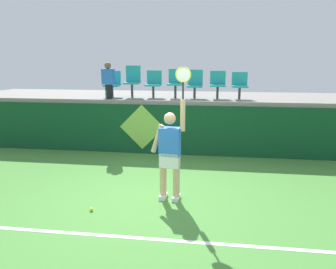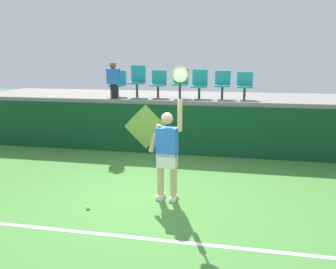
{
  "view_description": "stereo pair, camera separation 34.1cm",
  "coord_description": "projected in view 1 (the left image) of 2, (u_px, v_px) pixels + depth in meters",
  "views": [
    {
      "loc": [
        1.07,
        -5.58,
        2.65
      ],
      "look_at": [
        0.17,
        1.11,
        1.04
      ],
      "focal_mm": 34.39,
      "sensor_mm": 36.0,
      "label": 1
    },
    {
      "loc": [
        1.4,
        -5.52,
        2.65
      ],
      "look_at": [
        0.17,
        1.11,
        1.04
      ],
      "focal_mm": 34.39,
      "sensor_mm": 36.0,
      "label": 2
    }
  ],
  "objects": [
    {
      "name": "ground_plane",
      "position": [
        152.0,
        201.0,
        6.13
      ],
      "size": [
        40.0,
        40.0,
        0.0
      ],
      "primitive_type": "plane",
      "color": "#478438"
    },
    {
      "name": "wall_signage_mount",
      "position": [
        142.0,
        153.0,
        9.18
      ],
      "size": [
        1.27,
        0.01,
        1.4
      ],
      "color": "#0F4223",
      "rests_on": "ground_plane"
    },
    {
      "name": "stadium_chair_2",
      "position": [
        154.0,
        83.0,
        9.41
      ],
      "size": [
        0.44,
        0.42,
        0.79
      ],
      "color": "#38383D",
      "rests_on": "spectator_platform"
    },
    {
      "name": "court_back_wall",
      "position": [
        172.0,
        130.0,
        9.01
      ],
      "size": [
        12.81,
        0.2,
        1.39
      ],
      "primitive_type": "cube",
      "color": "#0F4223",
      "rests_on": "ground_plane"
    },
    {
      "name": "stadium_chair_6",
      "position": [
        240.0,
        84.0,
        9.09
      ],
      "size": [
        0.44,
        0.42,
        0.76
      ],
      "color": "#38383D",
      "rests_on": "spectator_platform"
    },
    {
      "name": "stadium_chair_1",
      "position": [
        133.0,
        80.0,
        9.48
      ],
      "size": [
        0.44,
        0.42,
        0.93
      ],
      "color": "#38383D",
      "rests_on": "spectator_platform"
    },
    {
      "name": "spectator_0",
      "position": [
        108.0,
        80.0,
        9.16
      ],
      "size": [
        0.34,
        0.2,
        1.03
      ],
      "color": "black",
      "rests_on": "spectator_platform"
    },
    {
      "name": "court_baseline_stripe",
      "position": [
        136.0,
        238.0,
        4.86
      ],
      "size": [
        11.53,
        0.08,
        0.01
      ],
      "primitive_type": "cube",
      "color": "white",
      "rests_on": "ground_plane"
    },
    {
      "name": "stadium_chair_5",
      "position": [
        218.0,
        83.0,
        9.16
      ],
      "size": [
        0.44,
        0.42,
        0.79
      ],
      "color": "#38383D",
      "rests_on": "spectator_platform"
    },
    {
      "name": "spectator_platform",
      "position": [
        177.0,
        97.0,
        10.09
      ],
      "size": [
        12.81,
        2.7,
        0.12
      ],
      "primitive_type": "cube",
      "color": "gray",
      "rests_on": "court_back_wall"
    },
    {
      "name": "stadium_chair_0",
      "position": [
        113.0,
        83.0,
        9.57
      ],
      "size": [
        0.44,
        0.42,
        0.77
      ],
      "color": "#38383D",
      "rests_on": "spectator_platform"
    },
    {
      "name": "tennis_ball",
      "position": [
        91.0,
        209.0,
        5.7
      ],
      "size": [
        0.07,
        0.07,
        0.07
      ],
      "primitive_type": "sphere",
      "color": "#D1E533",
      "rests_on": "ground_plane"
    },
    {
      "name": "stadium_chair_4",
      "position": [
        195.0,
        83.0,
        9.26
      ],
      "size": [
        0.44,
        0.42,
        0.82
      ],
      "color": "#38383D",
      "rests_on": "spectator_platform"
    },
    {
      "name": "tennis_player",
      "position": [
        170.0,
        151.0,
        5.99
      ],
      "size": [
        0.75,
        0.3,
        2.51
      ],
      "color": "white",
      "rests_on": "ground_plane"
    },
    {
      "name": "water_bottle",
      "position": [
        107.0,
        94.0,
        9.2
      ],
      "size": [
        0.06,
        0.06,
        0.24
      ],
      "primitive_type": "cylinder",
      "color": "#26B272",
      "rests_on": "spectator_platform"
    },
    {
      "name": "stadium_chair_3",
      "position": [
        176.0,
        82.0,
        9.32
      ],
      "size": [
        0.44,
        0.42,
        0.83
      ],
      "color": "#38383D",
      "rests_on": "spectator_platform"
    }
  ]
}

